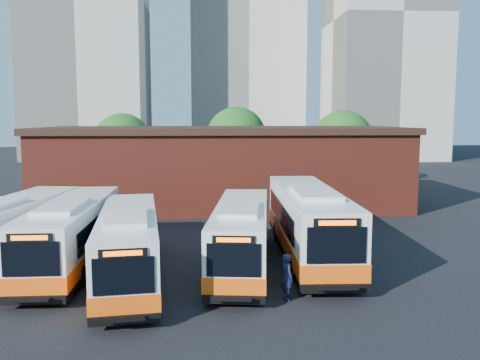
{
  "coord_description": "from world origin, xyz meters",
  "views": [
    {
      "loc": [
        -1.45,
        -21.54,
        7.08
      ],
      "look_at": [
        0.47,
        6.42,
        3.68
      ],
      "focal_mm": 38.0,
      "sensor_mm": 36.0,
      "label": 1
    }
  ],
  "objects": [
    {
      "name": "transit_worker",
      "position": [
        1.71,
        -2.51,
        0.93
      ],
      "size": [
        0.62,
        0.78,
        1.86
      ],
      "primitive_type": "imported",
      "rotation": [
        0.0,
        0.0,
        1.87
      ],
      "color": "#131736",
      "rests_on": "ground"
    },
    {
      "name": "depot_building",
      "position": [
        0.0,
        20.0,
        3.26
      ],
      "size": [
        28.6,
        12.6,
        6.4
      ],
      "color": "maroon",
      "rests_on": "ground"
    },
    {
      "name": "tree_mid",
      "position": [
        2.0,
        34.0,
        5.08
      ],
      "size": [
        6.56,
        6.56,
        8.36
      ],
      "color": "#382314",
      "rests_on": "ground"
    },
    {
      "name": "bus_east",
      "position": [
        3.82,
        3.78,
        1.66
      ],
      "size": [
        3.22,
        13.55,
        3.66
      ],
      "rotation": [
        0.0,
        0.0,
        -0.03
      ],
      "color": "white",
      "rests_on": "ground"
    },
    {
      "name": "tower_center",
      "position": [
        7.0,
        86.0,
        30.34
      ],
      "size": [
        22.0,
        20.0,
        61.2
      ],
      "color": "beige",
      "rests_on": "ground"
    },
    {
      "name": "bus_mideast",
      "position": [
        0.25,
        2.11,
        1.44
      ],
      "size": [
        3.77,
        11.81,
        3.17
      ],
      "rotation": [
        0.0,
        0.0,
        -0.12
      ],
      "color": "white",
      "rests_on": "ground"
    },
    {
      "name": "bus_west",
      "position": [
        -7.84,
        2.77,
        1.5
      ],
      "size": [
        2.57,
        12.12,
        3.29
      ],
      "rotation": [
        0.0,
        0.0,
        -0.0
      ],
      "color": "white",
      "rests_on": "ground"
    },
    {
      "name": "tower_right",
      "position": [
        30.0,
        68.0,
        24.34
      ],
      "size": [
        18.0,
        18.0,
        49.2
      ],
      "color": "beige",
      "rests_on": "ground"
    },
    {
      "name": "tree_west",
      "position": [
        -10.0,
        32.0,
        4.64
      ],
      "size": [
        6.0,
        6.0,
        7.65
      ],
      "color": "#382314",
      "rests_on": "ground"
    },
    {
      "name": "tree_east",
      "position": [
        13.0,
        31.0,
        4.83
      ],
      "size": [
        6.24,
        6.24,
        7.96
      ],
      "color": "#382314",
      "rests_on": "ground"
    },
    {
      "name": "bus_farwest",
      "position": [
        -10.87,
        2.77,
        1.51
      ],
      "size": [
        4.14,
        12.42,
        3.33
      ],
      "rotation": [
        0.0,
        0.0,
        -0.14
      ],
      "color": "white",
      "rests_on": "ground"
    },
    {
      "name": "ground",
      "position": [
        0.0,
        0.0,
        0.0
      ],
      "size": [
        220.0,
        220.0,
        0.0
      ],
      "primitive_type": "plane",
      "color": "black"
    },
    {
      "name": "bus_midwest",
      "position": [
        -4.84,
        0.48,
        1.45
      ],
      "size": [
        3.74,
        11.86,
        3.19
      ],
      "rotation": [
        0.0,
        0.0,
        0.12
      ],
      "color": "white",
      "rests_on": "ground"
    }
  ]
}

